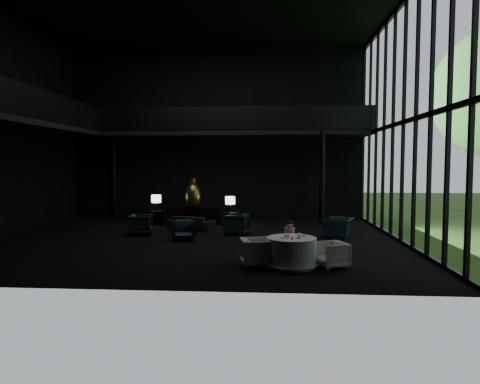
# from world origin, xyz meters

# --- Properties ---
(floor) EXTENTS (14.00, 12.00, 0.02)m
(floor) POSITION_xyz_m (0.00, 0.00, 0.00)
(floor) COLOR black
(floor) RESTS_ON ground
(ceiling) EXTENTS (14.00, 12.00, 0.02)m
(ceiling) POSITION_xyz_m (0.00, 0.00, 8.00)
(ceiling) COLOR black
(ceiling) RESTS_ON ground
(wall_back) EXTENTS (14.00, 0.04, 8.00)m
(wall_back) POSITION_xyz_m (0.00, 6.00, 4.00)
(wall_back) COLOR black
(wall_back) RESTS_ON ground
(wall_front) EXTENTS (14.00, 0.04, 8.00)m
(wall_front) POSITION_xyz_m (0.00, -6.00, 4.00)
(wall_front) COLOR black
(wall_front) RESTS_ON ground
(curtain_wall) EXTENTS (0.20, 12.00, 8.00)m
(curtain_wall) POSITION_xyz_m (6.95, 0.00, 4.00)
(curtain_wall) COLOR black
(curtain_wall) RESTS_ON ground
(mezzanine_left) EXTENTS (2.00, 12.00, 0.25)m
(mezzanine_left) POSITION_xyz_m (-6.00, 0.00, 4.00)
(mezzanine_left) COLOR black
(mezzanine_left) RESTS_ON wall_left
(mezzanine_back) EXTENTS (12.00, 2.00, 0.25)m
(mezzanine_back) POSITION_xyz_m (1.00, 5.00, 4.00)
(mezzanine_back) COLOR black
(mezzanine_back) RESTS_ON wall_back
(railing_left) EXTENTS (0.06, 12.00, 1.00)m
(railing_left) POSITION_xyz_m (-5.00, 0.00, 4.60)
(railing_left) COLOR black
(railing_left) RESTS_ON mezzanine_left
(railing_back) EXTENTS (12.00, 0.06, 1.00)m
(railing_back) POSITION_xyz_m (1.00, 4.00, 4.60)
(railing_back) COLOR black
(railing_back) RESTS_ON mezzanine_back
(column_nw) EXTENTS (0.24, 0.24, 4.00)m
(column_nw) POSITION_xyz_m (-5.00, 5.70, 2.00)
(column_nw) COLOR black
(column_nw) RESTS_ON floor
(column_ne) EXTENTS (0.24, 0.24, 4.00)m
(column_ne) POSITION_xyz_m (4.80, 4.00, 2.00)
(column_ne) COLOR black
(column_ne) RESTS_ON floor
(console) EXTENTS (2.31, 0.52, 0.73)m
(console) POSITION_xyz_m (-0.73, 3.64, 0.37)
(console) COLOR black
(console) RESTS_ON floor
(bronze_urn) EXTENTS (0.68, 0.68, 1.26)m
(bronze_urn) POSITION_xyz_m (-0.73, 3.50, 1.27)
(bronze_urn) COLOR #A85F26
(bronze_urn) RESTS_ON console
(side_table_left) EXTENTS (0.54, 0.54, 0.60)m
(side_table_left) POSITION_xyz_m (-2.33, 3.46, 0.30)
(side_table_left) COLOR black
(side_table_left) RESTS_ON floor
(table_lamp_left) EXTENTS (0.41, 0.41, 0.69)m
(table_lamp_left) POSITION_xyz_m (-2.33, 3.47, 1.09)
(table_lamp_left) COLOR black
(table_lamp_left) RESTS_ON side_table_left
(side_table_right) EXTENTS (0.49, 0.49, 0.54)m
(side_table_right) POSITION_xyz_m (0.87, 3.53, 0.27)
(side_table_right) COLOR black
(side_table_right) RESTS_ON floor
(table_lamp_right) EXTENTS (0.41, 0.41, 0.69)m
(table_lamp_right) POSITION_xyz_m (0.87, 3.48, 1.03)
(table_lamp_right) COLOR black
(table_lamp_right) RESTS_ON side_table_right
(sofa) EXTENTS (1.74, 1.02, 0.65)m
(sofa) POSITION_xyz_m (-0.58, 2.22, 0.33)
(sofa) COLOR black
(sofa) RESTS_ON floor
(lounge_armchair_west) EXTENTS (0.91, 0.96, 0.88)m
(lounge_armchair_west) POSITION_xyz_m (-2.21, 0.81, 0.44)
(lounge_armchair_west) COLOR #162C33
(lounge_armchair_west) RESTS_ON floor
(lounge_armchair_east) EXTENTS (1.03, 1.07, 0.94)m
(lounge_armchair_east) POSITION_xyz_m (1.31, 1.17, 0.47)
(lounge_armchair_east) COLOR black
(lounge_armchair_east) RESTS_ON floor
(lounge_armchair_south) EXTENTS (0.84, 0.80, 0.74)m
(lounge_armchair_south) POSITION_xyz_m (-0.40, -0.22, 0.37)
(lounge_armchair_south) COLOR #152E3A
(lounge_armchair_south) RESTS_ON floor
(window_armchair) EXTENTS (1.01, 1.21, 0.90)m
(window_armchair) POSITION_xyz_m (5.02, 0.81, 0.45)
(window_armchair) COLOR #142735
(window_armchair) RESTS_ON floor
(coffee_table) EXTENTS (0.90, 0.90, 0.38)m
(coffee_table) POSITION_xyz_m (-0.63, 1.19, 0.19)
(coffee_table) COLOR black
(coffee_table) RESTS_ON floor
(dining_table) EXTENTS (1.44, 1.44, 0.75)m
(dining_table) POSITION_xyz_m (3.10, -3.70, 0.33)
(dining_table) COLOR white
(dining_table) RESTS_ON floor
(dining_chair_north) EXTENTS (0.86, 0.83, 0.69)m
(dining_chair_north) POSITION_xyz_m (3.20, -2.71, 0.35)
(dining_chair_north) COLOR beige
(dining_chair_north) RESTS_ON floor
(dining_chair_east) EXTENTS (0.80, 0.82, 0.66)m
(dining_chair_east) POSITION_xyz_m (4.12, -3.72, 0.33)
(dining_chair_east) COLOR silver
(dining_chair_east) RESTS_ON floor
(dining_chair_west) EXTENTS (0.88, 0.92, 0.81)m
(dining_chair_west) POSITION_xyz_m (2.22, -3.71, 0.40)
(dining_chair_west) COLOR silver
(dining_chair_west) RESTS_ON floor
(child) EXTENTS (0.28, 0.28, 0.61)m
(child) POSITION_xyz_m (3.10, -2.68, 0.75)
(child) COLOR pink
(child) RESTS_ON dining_chair_north
(plate_a) EXTENTS (0.27, 0.27, 0.01)m
(plate_a) POSITION_xyz_m (2.92, -3.81, 0.76)
(plate_a) COLOR white
(plate_a) RESTS_ON dining_table
(plate_b) EXTENTS (0.31, 0.31, 0.02)m
(plate_b) POSITION_xyz_m (3.37, -3.43, 0.76)
(plate_b) COLOR white
(plate_b) RESTS_ON dining_table
(saucer) EXTENTS (0.17, 0.17, 0.01)m
(saucer) POSITION_xyz_m (3.28, -3.81, 0.76)
(saucer) COLOR white
(saucer) RESTS_ON dining_table
(coffee_cup) EXTENTS (0.09, 0.09, 0.05)m
(coffee_cup) POSITION_xyz_m (3.27, -3.88, 0.79)
(coffee_cup) COLOR white
(coffee_cup) RESTS_ON saucer
(cereal_bowl) EXTENTS (0.16, 0.16, 0.08)m
(cereal_bowl) POSITION_xyz_m (2.99, -3.64, 0.79)
(cereal_bowl) COLOR white
(cereal_bowl) RESTS_ON dining_table
(cream_pot) EXTENTS (0.07, 0.07, 0.07)m
(cream_pot) POSITION_xyz_m (3.10, -3.99, 0.78)
(cream_pot) COLOR #99999E
(cream_pot) RESTS_ON dining_table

